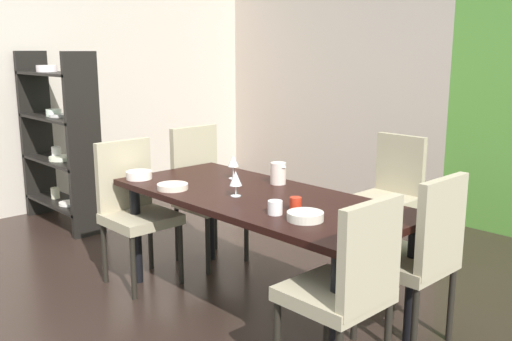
# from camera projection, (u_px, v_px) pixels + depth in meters

# --- Properties ---
(ground_plane) EXTENTS (5.90, 5.88, 0.02)m
(ground_plane) POSITION_uv_depth(u_px,v_px,m) (198.00, 307.00, 3.67)
(ground_plane) COLOR black
(back_panel_interior) EXTENTS (3.07, 0.10, 2.89)m
(back_panel_interior) POSITION_uv_depth(u_px,v_px,m) (324.00, 65.00, 6.31)
(back_panel_interior) COLOR beige
(back_panel_interior) RESTS_ON ground_plane
(left_interior_panel) EXTENTS (0.10, 5.88, 2.89)m
(left_interior_panel) POSITION_uv_depth(u_px,v_px,m) (8.00, 67.00, 5.43)
(left_interior_panel) COLOR beige
(left_interior_panel) RESTS_ON ground_plane
(dining_table) EXTENTS (1.98, 0.86, 0.75)m
(dining_table) POSITION_uv_depth(u_px,v_px,m) (258.00, 208.00, 3.50)
(dining_table) COLOR black
(dining_table) RESTS_ON ground_plane
(chair_left_near) EXTENTS (0.44, 0.44, 0.99)m
(chair_left_near) POSITION_uv_depth(u_px,v_px,m) (134.00, 204.00, 3.98)
(chair_left_near) COLOR tan
(chair_left_near) RESTS_ON ground_plane
(chair_right_far) EXTENTS (0.44, 0.44, 0.98)m
(chair_right_far) POSITION_uv_depth(u_px,v_px,m) (419.00, 252.00, 3.07)
(chair_right_far) COLOR tan
(chair_right_far) RESTS_ON ground_plane
(chair_head_far) EXTENTS (0.44, 0.45, 0.97)m
(chair_head_far) POSITION_uv_depth(u_px,v_px,m) (390.00, 190.00, 4.43)
(chair_head_far) COLOR tan
(chair_head_far) RESTS_ON ground_plane
(chair_right_near) EXTENTS (0.44, 0.44, 0.97)m
(chair_right_near) POSITION_uv_depth(u_px,v_px,m) (347.00, 284.00, 2.66)
(chair_right_near) COLOR tan
(chair_right_near) RESTS_ON ground_plane
(chair_left_far) EXTENTS (0.44, 0.44, 1.04)m
(chair_left_far) POSITION_uv_depth(u_px,v_px,m) (204.00, 188.00, 4.40)
(chair_left_far) COLOR tan
(chair_left_far) RESTS_ON ground_plane
(display_shelf) EXTENTS (1.04, 0.30, 1.60)m
(display_shelf) POSITION_uv_depth(u_px,v_px,m) (59.00, 139.00, 5.24)
(display_shelf) COLOR black
(display_shelf) RESTS_ON ground_plane
(wine_glass_north) EXTENTS (0.08, 0.08, 0.16)m
(wine_glass_north) POSITION_uv_depth(u_px,v_px,m) (236.00, 179.00, 3.43)
(wine_glass_north) COLOR silver
(wine_glass_north) RESTS_ON dining_table
(wine_glass_center) EXTENTS (0.07, 0.07, 0.16)m
(wine_glass_center) POSITION_uv_depth(u_px,v_px,m) (233.00, 162.00, 3.89)
(wine_glass_center) COLOR silver
(wine_glass_center) RESTS_ON dining_table
(serving_bowl_rear) EXTENTS (0.20, 0.20, 0.04)m
(serving_bowl_rear) POSITION_uv_depth(u_px,v_px,m) (173.00, 187.00, 3.61)
(serving_bowl_rear) COLOR beige
(serving_bowl_rear) RESTS_ON dining_table
(serving_bowl_south) EXTENTS (0.19, 0.19, 0.04)m
(serving_bowl_south) POSITION_uv_depth(u_px,v_px,m) (305.00, 216.00, 2.96)
(serving_bowl_south) COLOR beige
(serving_bowl_south) RESTS_ON dining_table
(serving_bowl_near_shelf) EXTENTS (0.18, 0.18, 0.05)m
(serving_bowl_near_shelf) POSITION_uv_depth(u_px,v_px,m) (139.00, 175.00, 3.90)
(serving_bowl_near_shelf) COLOR white
(serving_bowl_near_shelf) RESTS_ON dining_table
(cup_west) EXTENTS (0.07, 0.07, 0.08)m
(cup_west) POSITION_uv_depth(u_px,v_px,m) (296.00, 204.00, 3.13)
(cup_west) COLOR red
(cup_west) RESTS_ON dining_table
(cup_right) EXTENTS (0.08, 0.08, 0.08)m
(cup_right) POSITION_uv_depth(u_px,v_px,m) (275.00, 208.00, 3.06)
(cup_right) COLOR silver
(cup_right) RESTS_ON dining_table
(cup_left) EXTENTS (0.07, 0.07, 0.10)m
(cup_left) POSITION_uv_depth(u_px,v_px,m) (381.00, 216.00, 2.88)
(cup_left) COLOR #F4D9CF
(cup_left) RESTS_ON dining_table
(pitcher_east) EXTENTS (0.12, 0.10, 0.15)m
(pitcher_east) POSITION_uv_depth(u_px,v_px,m) (278.00, 173.00, 3.75)
(pitcher_east) COLOR beige
(pitcher_east) RESTS_ON dining_table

